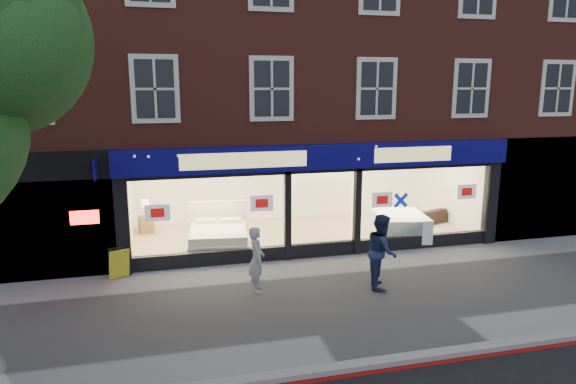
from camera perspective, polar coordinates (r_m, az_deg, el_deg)
name	(u,v)px	position (r m, az deg, el deg)	size (l,w,h in m)	color
ground	(362,297)	(12.47, 8.26, -11.45)	(120.00, 120.00, 0.00)	gray
kerb_line	(429,364)	(9.98, 15.38, -17.99)	(60.00, 0.10, 0.01)	#8C0A07
kerb_stone	(423,356)	(10.10, 14.82, -17.21)	(60.00, 0.25, 0.12)	gray
showroom_floor	(302,234)	(17.13, 1.55, -4.66)	(11.00, 4.50, 0.10)	tan
building	(289,32)	(18.14, 0.11, 17.40)	(19.00, 8.26, 10.30)	maroon
display_bed	(218,236)	(15.62, -7.74, -4.89)	(2.02, 2.35, 1.22)	white
bedside_table	(146,224)	(17.65, -15.47, -3.50)	(0.45, 0.45, 0.55)	brown
mattress_stack	(400,225)	(16.92, 12.34, -3.64)	(1.81, 2.14, 0.75)	white
sofa	(427,216)	(18.82, 15.14, -2.59)	(1.76, 0.69, 0.51)	black
a_board	(120,263)	(14.04, -18.21, -7.50)	(0.52, 0.33, 0.80)	yellow
pedestrian_grey	(257,259)	(12.43, -3.52, -7.46)	(0.58, 0.38, 1.60)	#A5A6AC
pedestrian_blue	(382,251)	(12.82, 10.36, -6.46)	(0.89, 0.70, 1.84)	#1B264B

